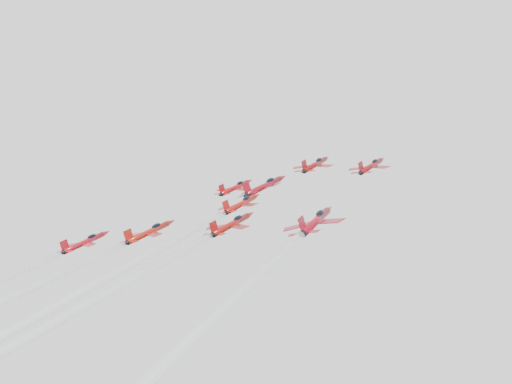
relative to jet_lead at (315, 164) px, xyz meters
The scene contains 6 objects.
jet_lead is the anchor object (origin of this frame).
jet_row2_left 18.77m from the jet_lead, 137.93° to the right, with size 8.66×11.49×5.97m.
jet_row2_center 15.77m from the jet_lead, 105.85° to the right, with size 10.62×14.08×7.31m.
jet_row2_right 20.11m from the jet_lead, 24.86° to the right, with size 8.77×11.63×6.04m.
jet_center 71.99m from the jet_lead, 90.84° to the right, with size 9.08×89.93×41.90m.
jet_rear_right 84.36m from the jet_lead, 85.32° to the right, with size 8.92×88.29×41.14m.
Camera 1 is at (73.95, -96.47, 118.05)m, focal length 45.00 mm.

